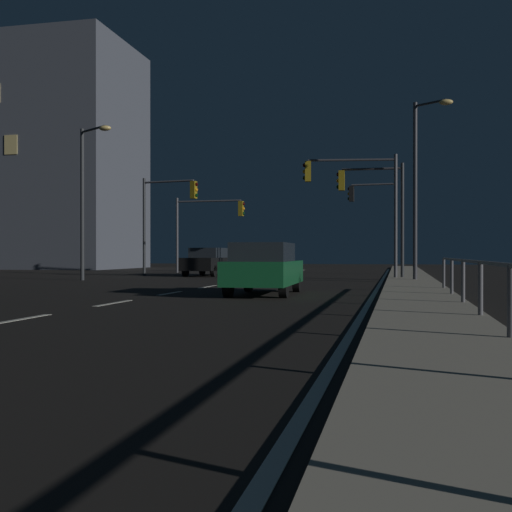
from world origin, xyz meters
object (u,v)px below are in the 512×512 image
(traffic_light_far_right, at_px, (208,219))
(car_oncoming, at_px, (208,261))
(traffic_light_mid_left, at_px, (166,207))
(building_distant, at_px, (13,159))
(car, at_px, (264,268))
(street_lamp_corner, at_px, (421,173))
(traffic_light_near_left, at_px, (356,191))
(street_lamp_far_end, at_px, (87,188))
(traffic_light_far_left, at_px, (374,198))
(traffic_light_overhead_east, at_px, (375,208))

(traffic_light_far_right, bearing_deg, car_oncoming, -72.67)
(traffic_light_mid_left, distance_m, building_distant, 25.71)
(car_oncoming, bearing_deg, building_distant, 146.64)
(car, relative_size, street_lamp_corner, 0.58)
(traffic_light_far_right, xyz_separation_m, street_lamp_corner, (12.89, -11.06, 1.19))
(car, distance_m, traffic_light_near_left, 11.78)
(car_oncoming, distance_m, street_lamp_corner, 13.56)
(street_lamp_far_end, bearing_deg, car, -38.28)
(car, bearing_deg, traffic_light_far_left, 76.26)
(car_oncoming, height_order, street_lamp_far_end, street_lamp_far_end)
(street_lamp_corner, bearing_deg, traffic_light_near_left, 144.54)
(traffic_light_near_left, bearing_deg, car_oncoming, 153.66)
(traffic_light_near_left, distance_m, street_lamp_corner, 3.54)
(street_lamp_corner, bearing_deg, traffic_light_overhead_east, 101.70)
(traffic_light_far_left, xyz_separation_m, street_lamp_far_end, (-12.94, -3.71, 0.41))
(car, distance_m, street_lamp_corner, 10.99)
(car_oncoming, relative_size, street_lamp_corner, 0.58)
(traffic_light_mid_left, bearing_deg, traffic_light_near_left, -17.55)
(traffic_light_mid_left, xyz_separation_m, street_lamp_corner, (13.56, -5.42, 0.82))
(car_oncoming, relative_size, traffic_light_near_left, 0.77)
(traffic_light_far_right, distance_m, street_lamp_far_end, 12.36)
(car_oncoming, bearing_deg, traffic_light_overhead_east, 27.27)
(traffic_light_near_left, height_order, traffic_light_mid_left, traffic_light_near_left)
(car_oncoming, height_order, traffic_light_near_left, traffic_light_near_left)
(traffic_light_mid_left, relative_size, street_lamp_far_end, 0.78)
(street_lamp_corner, bearing_deg, building_distant, 148.15)
(traffic_light_mid_left, bearing_deg, street_lamp_corner, -21.79)
(street_lamp_corner, bearing_deg, traffic_light_mid_left, 158.21)
(car, xyz_separation_m, traffic_light_overhead_east, (2.63, 20.02, 3.16))
(building_distant, bearing_deg, car_oncoming, -33.36)
(traffic_light_mid_left, bearing_deg, traffic_light_overhead_east, 26.16)
(car, xyz_separation_m, traffic_light_mid_left, (-8.65, 14.47, 3.03))
(traffic_light_overhead_east, relative_size, traffic_light_near_left, 0.96)
(traffic_light_far_left, bearing_deg, traffic_light_far_right, 142.08)
(car, height_order, building_distant, building_distant)
(street_lamp_corner, bearing_deg, traffic_light_far_left, 128.12)
(building_distant, bearing_deg, traffic_light_mid_left, -37.68)
(building_distant, bearing_deg, traffic_light_overhead_east, -17.46)
(car, xyz_separation_m, traffic_light_near_left, (2.04, 11.09, 3.38))
(traffic_light_mid_left, bearing_deg, traffic_light_far_right, 83.25)
(traffic_light_near_left, distance_m, street_lamp_far_end, 12.53)
(car, height_order, street_lamp_far_end, street_lamp_far_end)
(car_oncoming, bearing_deg, traffic_light_far_left, -21.33)
(street_lamp_corner, bearing_deg, car, -118.44)
(car, distance_m, car_oncoming, 16.63)
(traffic_light_overhead_east, relative_size, traffic_light_mid_left, 1.01)
(car_oncoming, xyz_separation_m, street_lamp_corner, (11.39, -6.26, 3.85))
(traffic_light_far_right, distance_m, traffic_light_near_left, 13.51)
(traffic_light_far_right, bearing_deg, traffic_light_mid_left, -96.75)
(car_oncoming, relative_size, building_distant, 0.21)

